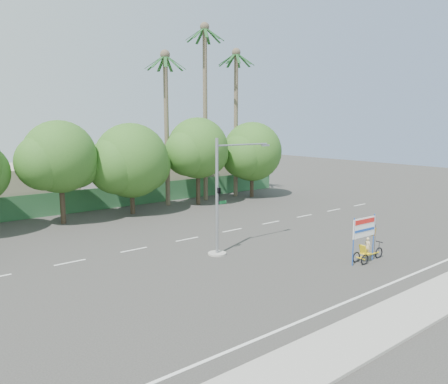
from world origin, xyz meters
TOP-DOWN VIEW (x-y plane):
  - ground at (0.00, 0.00)m, footprint 120.00×120.00m
  - sidewalk_near at (0.00, -7.50)m, footprint 50.00×2.40m
  - fence at (0.00, 21.50)m, footprint 38.00×0.08m
  - building_right at (8.00, 26.00)m, footprint 14.00×8.00m
  - tree_left at (-7.05, 18.00)m, footprint 6.66×5.60m
  - tree_center at (-1.05, 18.00)m, footprint 7.62×6.40m
  - tree_right at (5.95, 18.00)m, footprint 6.90×5.80m
  - tree_far_right at (12.95, 18.00)m, footprint 7.38×6.20m
  - palm_tall at (8.00, 19.50)m, footprint 3.73×3.79m
  - palm_mid at (12.00, 19.50)m, footprint 3.73×3.79m
  - palm_short at (3.50, 19.50)m, footprint 3.73×3.79m
  - traffic_signal at (-2.20, 3.98)m, footprint 4.72×1.10m
  - trike_billboard at (3.27, -2.44)m, footprint 2.81×0.67m

SIDE VIEW (x-z plane):
  - ground at x=0.00m, z-range 0.00..0.00m
  - sidewalk_near at x=0.00m, z-range 0.00..0.12m
  - fence at x=0.00m, z-range 0.00..2.00m
  - trike_billboard at x=3.27m, z-range -0.27..2.49m
  - building_right at x=8.00m, z-range 0.00..3.60m
  - traffic_signal at x=-2.20m, z-range -0.58..6.42m
  - tree_center at x=-1.05m, z-range 0.54..8.39m
  - tree_far_right at x=12.95m, z-range 0.68..8.61m
  - tree_left at x=-7.05m, z-range 1.02..9.09m
  - tree_right at x=5.95m, z-range 1.06..9.42m
  - palm_short at x=3.50m, z-range 1.64..16.09m
  - palm_mid at x=12.00m, z-range 1.67..17.12m
  - palm_tall at x=8.00m, z-range 1.74..19.19m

